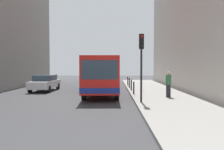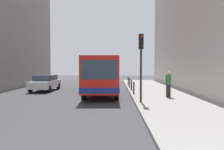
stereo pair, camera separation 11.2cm
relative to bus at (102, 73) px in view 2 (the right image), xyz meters
name	(u,v)px [view 2 (the right image)]	position (x,y,z in m)	size (l,w,h in m)	color
ground_plane	(87,99)	(-0.88, -3.43, -1.73)	(80.00, 80.00, 0.00)	#38383A
sidewalk	(163,98)	(4.52, -3.43, -1.65)	(4.40, 40.00, 0.15)	gray
bus	(102,73)	(0.00, 0.00, 0.00)	(2.78, 11.08, 3.00)	red
car_beside_bus	(45,83)	(-5.38, 1.78, -0.94)	(1.97, 4.45, 1.48)	silver
car_behind_bus	(105,78)	(-0.16, 9.99, -0.94)	(1.86, 4.40, 1.48)	maroon
traffic_light	(141,55)	(2.67, -5.98, 1.28)	(0.28, 0.33, 4.10)	black
bollard_near	(134,88)	(2.57, -1.73, -1.10)	(0.11, 0.11, 0.95)	black
bollard_mid	(131,85)	(2.57, 1.01, -1.10)	(0.11, 0.11, 0.95)	black
bollard_far	(130,83)	(2.57, 3.74, -1.10)	(0.11, 0.11, 0.95)	black
bollard_farthest	(128,81)	(2.57, 6.48, -1.10)	(0.11, 0.11, 0.95)	black
pedestrian_near_signal	(168,84)	(4.84, -3.60, -0.67)	(0.38, 0.38, 1.80)	#26262D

